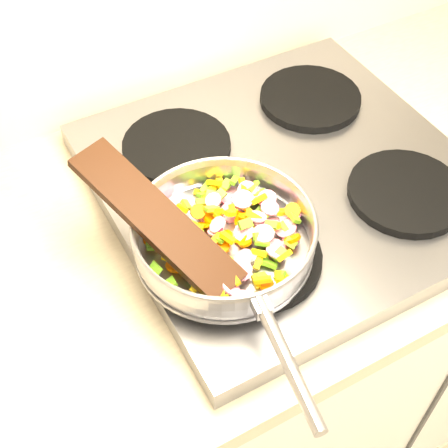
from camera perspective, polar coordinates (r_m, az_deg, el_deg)
cooktop at (r=1.08m, az=5.70°, el=4.01°), size 0.60×0.60×0.04m
grate_fl at (r=0.93m, az=3.16°, el=-3.09°), size 0.19×0.19×0.02m
grate_fr at (r=1.06m, az=16.31°, el=2.79°), size 0.19×0.19×0.02m
grate_bl at (r=1.10m, az=-4.36°, el=7.11°), size 0.19×0.19×0.02m
grate_br at (r=1.21m, az=7.89°, el=11.33°), size 0.19×0.19×0.02m
saute_pan at (r=0.90m, az=0.05°, el=-1.00°), size 0.31×0.48×0.06m
vegetable_heap at (r=0.92m, az=0.27°, el=-0.89°), size 0.25×0.25×0.05m
wooden_spatula at (r=0.88m, az=-6.23°, el=0.51°), size 0.16×0.29×0.10m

